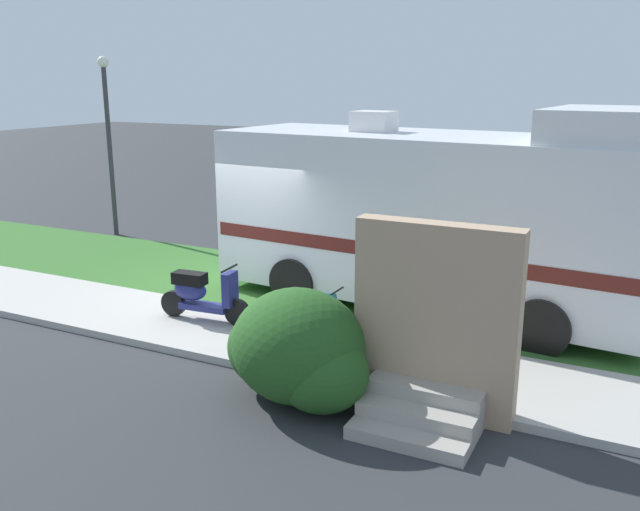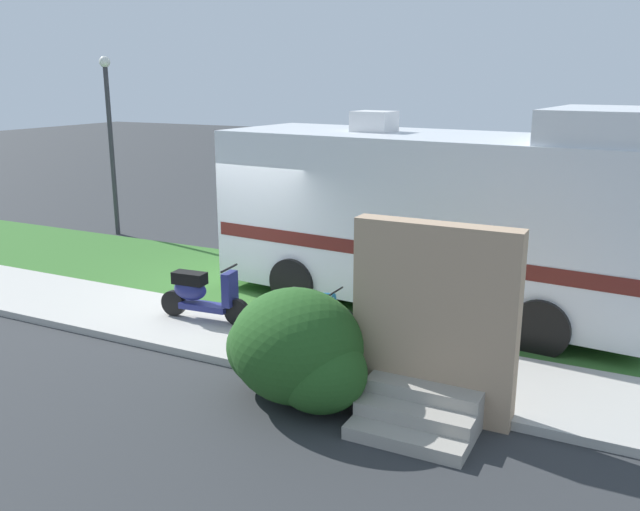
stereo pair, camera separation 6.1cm
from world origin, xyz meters
TOP-DOWN VIEW (x-y plane):
  - ground_plane at (0.00, 0.00)m, footprint 80.00×80.00m
  - sidewalk at (0.00, -1.20)m, footprint 24.00×2.00m
  - grass_strip at (0.00, 1.50)m, footprint 24.00×3.40m
  - motorhome_rv at (3.27, 1.63)m, footprint 7.71×3.18m
  - scooter at (0.13, -1.02)m, footprint 1.66×0.50m
  - bicycle at (2.19, -1.11)m, footprint 1.70×0.52m
  - pickup_truck_near at (0.10, 6.30)m, footprint 5.56×2.42m
  - porch_steps at (4.46, -2.29)m, footprint 2.00×1.26m
  - bush_by_porch at (2.83, -2.68)m, footprint 2.06×1.55m
  - bottle_green at (4.48, -0.60)m, footprint 0.08×0.08m
  - street_lamp_post at (-6.01, 3.60)m, footprint 0.28×0.28m

SIDE VIEW (x-z plane):
  - ground_plane at x=0.00m, z-range 0.00..0.00m
  - grass_strip at x=0.00m, z-range 0.00..0.08m
  - sidewalk at x=0.00m, z-range 0.00..0.12m
  - bottle_green at x=4.48m, z-range 0.10..0.35m
  - bicycle at x=2.19m, z-range 0.05..0.94m
  - scooter at x=0.13m, z-range 0.09..1.06m
  - bush_by_porch at x=2.83m, z-range -0.04..1.42m
  - pickup_truck_near at x=0.10m, z-range 0.06..1.84m
  - porch_steps at x=4.46m, z-range -0.23..2.17m
  - motorhome_rv at x=3.27m, z-range -0.09..3.51m
  - street_lamp_post at x=-6.01m, z-range 0.46..5.02m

